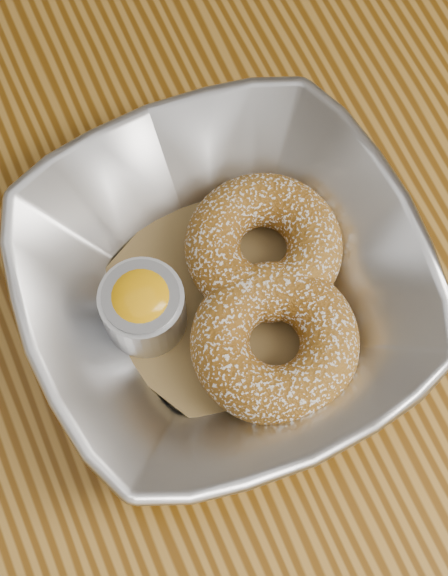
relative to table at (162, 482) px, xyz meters
name	(u,v)px	position (x,y,z in m)	size (l,w,h in m)	color
ground_plane	(193,547)	(0.00, 0.00, -0.65)	(4.00, 4.00, 0.00)	#565659
table	(162,482)	(0.00, 0.00, 0.00)	(1.20, 0.80, 0.75)	brown
serving_bowl	(224,288)	(0.08, 0.07, 0.13)	(0.24, 0.24, 0.06)	#B7BABE
parchment	(224,300)	(0.08, 0.07, 0.11)	(0.14, 0.14, 0.00)	brown
donut_back	(264,246)	(0.11, 0.09, 0.13)	(0.10, 0.10, 0.03)	brown
donut_front	(275,342)	(0.09, 0.03, 0.13)	(0.10, 0.10, 0.04)	brown
ramekin	(143,307)	(0.03, 0.08, 0.13)	(0.05, 0.05, 0.05)	#B7BABE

